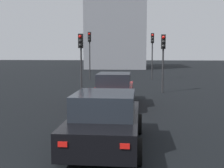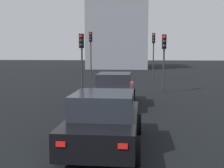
{
  "view_description": "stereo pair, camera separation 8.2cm",
  "coord_description": "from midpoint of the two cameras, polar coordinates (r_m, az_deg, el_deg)",
  "views": [
    {
      "loc": [
        -5.52,
        -0.98,
        2.62
      ],
      "look_at": [
        6.17,
        -0.03,
        1.31
      ],
      "focal_mm": 47.01,
      "sensor_mm": 36.0,
      "label": 1
    },
    {
      "loc": [
        -5.51,
        -1.06,
        2.62
      ],
      "look_at": [
        6.17,
        -0.03,
        1.31
      ],
      "focal_mm": 47.01,
      "sensor_mm": 36.0,
      "label": 2
    }
  ],
  "objects": [
    {
      "name": "traffic_light_far_left",
      "position": [
        18.73,
        -6.23,
        6.54
      ],
      "size": [
        0.33,
        0.3,
        3.71
      ],
      "rotation": [
        0.0,
        0.0,
        3.01
      ],
      "color": "#2D2D30",
      "rests_on": "ground_plane"
    },
    {
      "name": "traffic_light_near_right",
      "position": [
        27.39,
        -4.48,
        7.46
      ],
      "size": [
        0.32,
        0.29,
        4.38
      ],
      "rotation": [
        0.0,
        0.0,
        3.11
      ],
      "color": "#2D2D30",
      "rests_on": "ground_plane"
    },
    {
      "name": "traffic_light_far_right",
      "position": [
        18.69,
        9.8,
        6.37
      ],
      "size": [
        0.32,
        0.29,
        3.66
      ],
      "rotation": [
        0.0,
        0.0,
        3.07
      ],
      "color": "#2D2D30",
      "rests_on": "ground_plane"
    },
    {
      "name": "car_black_second",
      "position": [
        8.09,
        -1.62,
        -7.09
      ],
      "size": [
        4.24,
        2.06,
        1.53
      ],
      "rotation": [
        0.0,
        0.0,
        -0.02
      ],
      "color": "black",
      "rests_on": "ground_plane"
    },
    {
      "name": "building_facade_left",
      "position": [
        47.94,
        1.01,
        9.27
      ],
      "size": [
        12.43,
        8.93,
        10.04
      ],
      "primitive_type": "cube",
      "color": "gray",
      "rests_on": "ground_plane"
    },
    {
      "name": "car_red_lead",
      "position": [
        14.26,
        0.29,
        -1.11
      ],
      "size": [
        4.59,
        1.97,
        1.58
      ],
      "rotation": [
        0.0,
        0.0,
        -0.01
      ],
      "color": "maroon",
      "rests_on": "ground_plane"
    },
    {
      "name": "traffic_light_near_left",
      "position": [
        27.05,
        7.77,
        7.24
      ],
      "size": [
        0.32,
        0.28,
        4.24
      ],
      "rotation": [
        0.0,
        0.0,
        3.15
      ],
      "color": "#2D2D30",
      "rests_on": "ground_plane"
    }
  ]
}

